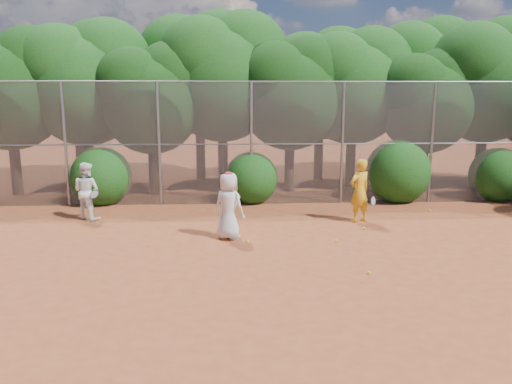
{
  "coord_description": "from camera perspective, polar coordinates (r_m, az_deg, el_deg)",
  "views": [
    {
      "loc": [
        -1.55,
        -10.28,
        3.66
      ],
      "look_at": [
        -1.0,
        2.5,
        1.1
      ],
      "focal_mm": 35.0,
      "sensor_mm": 36.0,
      "label": 1
    }
  ],
  "objects": [
    {
      "name": "ball_2",
      "position": [
        10.6,
        12.8,
        -8.98
      ],
      "size": [
        0.07,
        0.07,
        0.07
      ],
      "primitive_type": "sphere",
      "color": "yellow",
      "rests_on": "ground"
    },
    {
      "name": "tree_4",
      "position": [
        18.63,
        4.1,
        11.59
      ],
      "size": [
        4.19,
        3.64,
        5.73
      ],
      "color": "black",
      "rests_on": "ground"
    },
    {
      "name": "ground",
      "position": [
        11.02,
        5.82,
        -8.14
      ],
      "size": [
        80.0,
        80.0,
        0.0
      ],
      "primitive_type": "plane",
      "color": "brown",
      "rests_on": "ground"
    },
    {
      "name": "player_yellow",
      "position": [
        14.5,
        11.75,
        0.13
      ],
      "size": [
        0.87,
        0.69,
        1.82
      ],
      "rotation": [
        0.0,
        0.0,
        3.62
      ],
      "color": "gold",
      "rests_on": "ground"
    },
    {
      "name": "tree_11",
      "position": [
        21.23,
        7.5,
        12.58
      ],
      "size": [
        4.64,
        4.03,
        6.35
      ],
      "color": "black",
      "rests_on": "ground"
    },
    {
      "name": "tree_12",
      "position": [
        23.02,
        18.66,
        12.86
      ],
      "size": [
        5.02,
        4.37,
        6.88
      ],
      "color": "black",
      "rests_on": "ground"
    },
    {
      "name": "tree_2",
      "position": [
        18.34,
        -11.77,
        10.85
      ],
      "size": [
        3.99,
        3.47,
        5.47
      ],
      "color": "black",
      "rests_on": "ground"
    },
    {
      "name": "bush_0",
      "position": [
        17.37,
        -17.29,
        2.0
      ],
      "size": [
        2.0,
        2.0,
        2.0
      ],
      "primitive_type": "sphere",
      "color": "#113F0F",
      "rests_on": "ground"
    },
    {
      "name": "player_teen",
      "position": [
        12.57,
        -3.13,
        -1.58
      ],
      "size": [
        0.99,
        0.91,
        1.73
      ],
      "rotation": [
        0.0,
        0.0,
        2.56
      ],
      "color": "silver",
      "rests_on": "ground"
    },
    {
      "name": "tree_3",
      "position": [
        19.14,
        -3.73,
        13.5
      ],
      "size": [
        4.89,
        4.26,
        6.7
      ],
      "color": "black",
      "rests_on": "ground"
    },
    {
      "name": "tree_6",
      "position": [
        19.64,
        19.03,
        10.15
      ],
      "size": [
        3.86,
        3.36,
        5.29
      ],
      "color": "black",
      "rests_on": "ground"
    },
    {
      "name": "ball_0",
      "position": [
        12.62,
        9.17,
        -5.52
      ],
      "size": [
        0.07,
        0.07,
        0.07
      ],
      "primitive_type": "sphere",
      "color": "yellow",
      "rests_on": "ground"
    },
    {
      "name": "tree_10",
      "position": [
        21.39,
        -6.36,
        13.84
      ],
      "size": [
        5.15,
        4.48,
        7.06
      ],
      "color": "black",
      "rests_on": "ground"
    },
    {
      "name": "ball_4",
      "position": [
        16.59,
        19.22,
        -1.95
      ],
      "size": [
        0.07,
        0.07,
        0.07
      ],
      "primitive_type": "sphere",
      "color": "yellow",
      "rests_on": "ground"
    },
    {
      "name": "player_white",
      "position": [
        15.33,
        -18.79,
        0.12
      ],
      "size": [
        1.02,
        0.94,
        1.68
      ],
      "rotation": [
        0.0,
        0.0,
        2.68
      ],
      "color": "white",
      "rests_on": "ground"
    },
    {
      "name": "bush_3",
      "position": [
        19.08,
        25.89,
        2.01
      ],
      "size": [
        1.9,
        1.9,
        1.9
      ],
      "primitive_type": "sphere",
      "color": "#113F0F",
      "rests_on": "ground"
    },
    {
      "name": "tree_1",
      "position": [
        19.58,
        -18.89,
        12.2
      ],
      "size": [
        4.64,
        4.03,
        6.35
      ],
      "color": "black",
      "rests_on": "ground"
    },
    {
      "name": "tree_0",
      "position": [
        19.95,
        -26.29,
        10.96
      ],
      "size": [
        4.38,
        3.81,
        6.0
      ],
      "color": "black",
      "rests_on": "ground"
    },
    {
      "name": "tree_5",
      "position": [
        19.86,
        11.2,
        12.23
      ],
      "size": [
        4.51,
        3.92,
        6.17
      ],
      "color": "black",
      "rests_on": "ground"
    },
    {
      "name": "bush_1",
      "position": [
        16.82,
        -0.56,
        1.87
      ],
      "size": [
        1.8,
        1.8,
        1.8
      ],
      "primitive_type": "sphere",
      "color": "#113F0F",
      "rests_on": "ground"
    },
    {
      "name": "bush_2",
      "position": [
        17.67,
        15.89,
        2.55
      ],
      "size": [
        2.2,
        2.2,
        2.2
      ],
      "primitive_type": "sphere",
      "color": "#113F0F",
      "rests_on": "ground"
    },
    {
      "name": "fence_back",
      "position": [
        16.42,
        2.56,
        5.69
      ],
      "size": [
        20.05,
        0.09,
        4.03
      ],
      "color": "gray",
      "rests_on": "ground"
    },
    {
      "name": "tree_9",
      "position": [
        22.08,
        -19.77,
        12.43
      ],
      "size": [
        4.83,
        4.2,
        6.62
      ],
      "color": "black",
      "rests_on": "ground"
    },
    {
      "name": "tree_7",
      "position": [
        21.23,
        25.03,
        11.96
      ],
      "size": [
        4.77,
        4.14,
        6.53
      ],
      "color": "black",
      "rests_on": "ground"
    },
    {
      "name": "ball_3",
      "position": [
        12.44,
        -0.96,
        -5.63
      ],
      "size": [
        0.07,
        0.07,
        0.07
      ],
      "primitive_type": "sphere",
      "color": "yellow",
      "rests_on": "ground"
    },
    {
      "name": "ball_1",
      "position": [
        13.88,
        12.27,
        -4.09
      ],
      "size": [
        0.07,
        0.07,
        0.07
      ],
      "primitive_type": "sphere",
      "color": "yellow",
      "rests_on": "ground"
    }
  ]
}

